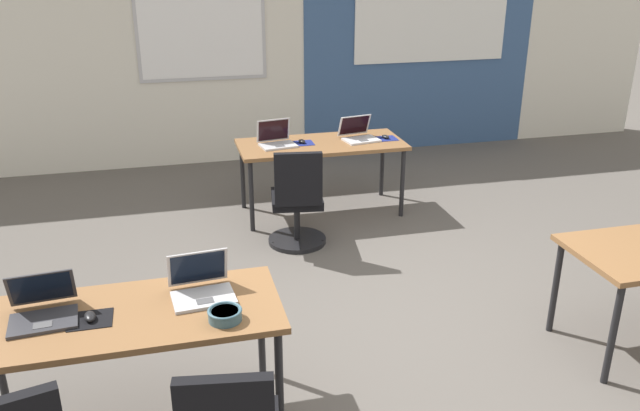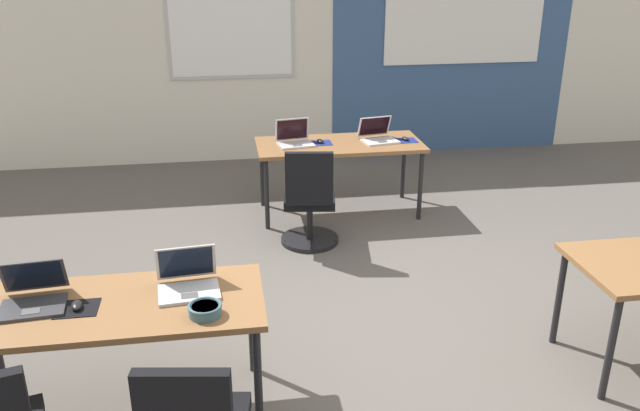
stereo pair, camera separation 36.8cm
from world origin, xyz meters
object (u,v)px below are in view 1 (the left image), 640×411
object	(u,v)px
mouse_near_left_end	(90,316)
snack_bowl	(225,314)
mouse_far_left	(302,141)
desk_near_left	(128,323)
laptop_far_right	(359,135)
laptop_far_left	(276,140)
chair_far_left	(297,206)
laptop_near_left_end	(43,309)
desk_far_center	(321,149)
mouse_far_right	(386,137)
laptop_near_left_inner	(202,287)

from	to	relation	value
mouse_near_left_end	snack_bowl	distance (m)	0.69
mouse_near_left_end	mouse_far_left	world-z (taller)	same
mouse_near_left_end	desk_near_left	bearing A→B (deg)	7.84
laptop_far_right	laptop_far_left	bearing A→B (deg)	169.69
mouse_near_left_end	chair_far_left	size ratio (longest dim) A/B	0.12
mouse_far_left	chair_far_left	xyz separation A→B (m)	(-0.21, -0.75, -0.36)
mouse_near_left_end	mouse_far_left	xyz separation A→B (m)	(1.74, 2.85, 0.00)
laptop_near_left_end	desk_near_left	bearing A→B (deg)	-13.07
desk_far_center	mouse_far_left	world-z (taller)	mouse_far_left
mouse_far_right	chair_far_left	size ratio (longest dim) A/B	0.12
laptop_far_left	laptop_near_left_inner	xyz separation A→B (m)	(-0.92, -2.73, -0.00)
desk_far_center	mouse_far_left	bearing A→B (deg)	172.60
mouse_far_right	snack_bowl	size ratio (longest dim) A/B	0.63
desk_near_left	laptop_near_left_end	world-z (taller)	laptop_near_left_end
laptop_far_left	laptop_near_left_inner	bearing A→B (deg)	-117.97
desk_near_left	laptop_near_left_end	distance (m)	0.43
desk_far_center	laptop_far_right	distance (m)	0.40
laptop_near_left_inner	snack_bowl	size ratio (longest dim) A/B	2.00
laptop_far_left	desk_near_left	bearing A→B (deg)	-124.30
desk_far_center	desk_near_left	bearing A→B (deg)	-122.01
laptop_near_left_inner	laptop_near_left_end	bearing A→B (deg)	177.38
laptop_far_right	chair_far_left	size ratio (longest dim) A/B	0.41
desk_far_center	laptop_near_left_inner	distance (m)	3.03
laptop_near_left_end	mouse_far_left	world-z (taller)	laptop_near_left_end
mouse_near_left_end	laptop_far_right	bearing A→B (deg)	50.87
laptop_near_left_end	chair_far_left	distance (m)	2.71
laptop_far_left	laptop_near_left_inner	size ratio (longest dim) A/B	1.04
mouse_far_right	desk_near_left	bearing A→B (deg)	-130.81
mouse_near_left_end	mouse_far_right	xyz separation A→B (m)	(2.58, 2.80, 0.00)
laptop_near_left_inner	laptop_far_left	bearing A→B (deg)	66.22
desk_near_left	desk_far_center	bearing A→B (deg)	57.99
laptop_far_right	laptop_near_left_inner	size ratio (longest dim) A/B	1.07
mouse_far_right	chair_far_left	world-z (taller)	chair_far_left
desk_far_center	mouse_far_left	size ratio (longest dim) A/B	14.48
desk_near_left	laptop_far_right	size ratio (longest dim) A/B	4.21
laptop_near_left_inner	desk_near_left	bearing A→B (deg)	-171.76
mouse_far_left	snack_bowl	distance (m)	3.20
chair_far_left	laptop_near_left_end	bearing A→B (deg)	57.08
mouse_far_left	laptop_near_left_inner	world-z (taller)	laptop_near_left_inner
laptop_far_left	chair_far_left	distance (m)	0.85
desk_near_left	snack_bowl	xyz separation A→B (m)	(0.49, -0.19, 0.10)
laptop_far_left	laptop_near_left_inner	world-z (taller)	laptop_far_left
desk_far_center	chair_far_left	xyz separation A→B (m)	(-0.40, -0.72, -0.28)
desk_near_left	mouse_far_right	size ratio (longest dim) A/B	14.42
snack_bowl	mouse_far_left	bearing A→B (deg)	70.38
laptop_near_left_end	mouse_far_right	world-z (taller)	laptop_near_left_end
desk_near_left	mouse_near_left_end	bearing A→B (deg)	-172.16
mouse_far_left	snack_bowl	size ratio (longest dim) A/B	0.62
laptop_far_left	snack_bowl	distance (m)	3.13
mouse_far_left	chair_far_left	world-z (taller)	chair_far_left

